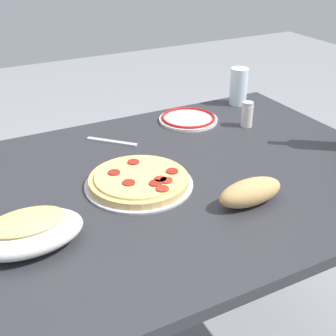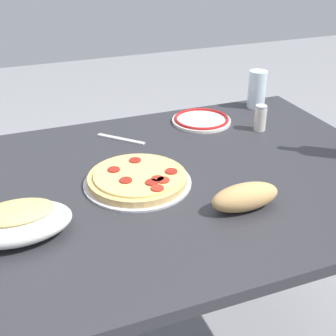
{
  "view_description": "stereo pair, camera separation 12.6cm",
  "coord_description": "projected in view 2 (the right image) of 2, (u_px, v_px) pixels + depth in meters",
  "views": [
    {
      "loc": [
        0.52,
        0.99,
        1.36
      ],
      "look_at": [
        0.0,
        0.0,
        0.76
      ],
      "focal_mm": 49.68,
      "sensor_mm": 36.0,
      "label": 1
    },
    {
      "loc": [
        0.41,
        1.04,
        1.36
      ],
      "look_at": [
        0.0,
        0.0,
        0.76
      ],
      "focal_mm": 49.68,
      "sensor_mm": 36.0,
      "label": 2
    }
  ],
  "objects": [
    {
      "name": "fork_left",
      "position": [
        121.0,
        139.0,
        1.5
      ],
      "size": [
        0.13,
        0.13,
        0.0
      ],
      "primitive_type": "cube",
      "rotation": [
        0.0,
        0.0,
        5.48
      ],
      "color": "#B7B7BC",
      "rests_on": "dining_table"
    },
    {
      "name": "dining_table",
      "position": [
        168.0,
        212.0,
        1.33
      ],
      "size": [
        1.32,
        0.93,
        0.73
      ],
      "color": "#2D2D33",
      "rests_on": "ground"
    },
    {
      "name": "pepperoni_pizza",
      "position": [
        138.0,
        179.0,
        1.24
      ],
      "size": [
        0.29,
        0.29,
        0.03
      ],
      "color": "#B7B7BC",
      "rests_on": "dining_table"
    },
    {
      "name": "bread_loaf",
      "position": [
        245.0,
        197.0,
        1.13
      ],
      "size": [
        0.18,
        0.07,
        0.07
      ],
      "primitive_type": "ellipsoid",
      "color": "tan",
      "rests_on": "dining_table"
    },
    {
      "name": "water_glass",
      "position": [
        257.0,
        89.0,
        1.73
      ],
      "size": [
        0.07,
        0.07,
        0.14
      ],
      "primitive_type": "cylinder",
      "color": "silver",
      "rests_on": "dining_table"
    },
    {
      "name": "side_plate_far",
      "position": [
        201.0,
        120.0,
        1.62
      ],
      "size": [
        0.21,
        0.21,
        0.02
      ],
      "color": "white",
      "rests_on": "dining_table"
    },
    {
      "name": "spice_shaker",
      "position": [
        260.0,
        118.0,
        1.55
      ],
      "size": [
        0.04,
        0.04,
        0.09
      ],
      "color": "silver",
      "rests_on": "dining_table"
    },
    {
      "name": "baked_pasta_dish",
      "position": [
        17.0,
        222.0,
        1.02
      ],
      "size": [
        0.24,
        0.15,
        0.08
      ],
      "color": "white",
      "rests_on": "dining_table"
    }
  ]
}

